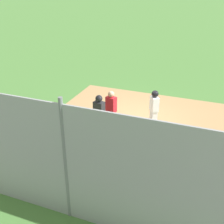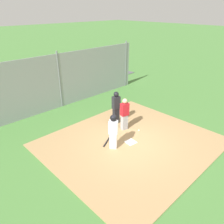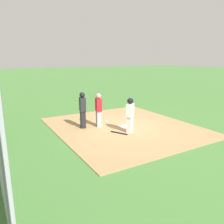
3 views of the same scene
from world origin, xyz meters
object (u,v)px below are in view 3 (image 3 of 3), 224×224
at_px(home_plate, 124,126).
at_px(runner, 130,113).
at_px(baseball_bat, 119,133).
at_px(baseball, 107,122).
at_px(catcher, 99,109).
at_px(umpire, 83,109).

xyz_separation_m(home_plate, runner, (0.86, -0.25, 0.88)).
relative_size(baseball_bat, baseball, 11.31).
bearing_deg(baseball, catcher, -60.38).
relative_size(runner, baseball_bat, 1.89).
bearing_deg(home_plate, baseball, -159.31).
bearing_deg(home_plate, umpire, -115.02).
xyz_separation_m(home_plate, baseball_bat, (0.77, -0.76, 0.02)).
xyz_separation_m(umpire, runner, (1.70, 1.55, -0.02)).
bearing_deg(umpire, home_plate, -13.79).
height_order(umpire, baseball, umpire).
relative_size(home_plate, catcher, 0.27).
bearing_deg(catcher, runner, -49.45).
bearing_deg(umpire, catcher, -1.79).
height_order(home_plate, runner, runner).
relative_size(catcher, runner, 1.03).
xyz_separation_m(runner, baseball, (-1.89, -0.14, -0.86)).
xyz_separation_m(home_plate, umpire, (-0.84, -1.80, 0.90)).
height_order(catcher, umpire, umpire).
distance_m(home_plate, baseball_bat, 1.08).
distance_m(catcher, runner, 1.72).
distance_m(home_plate, runner, 1.26).
bearing_deg(umpire, runner, -36.50).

